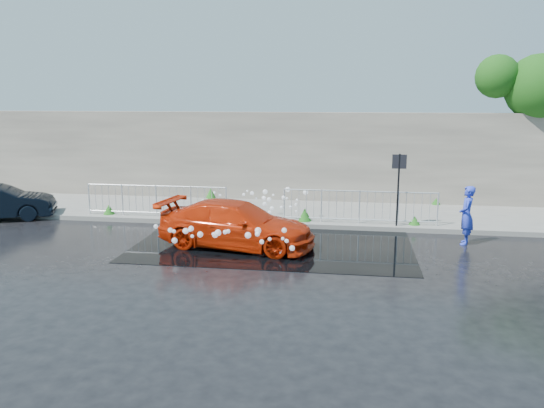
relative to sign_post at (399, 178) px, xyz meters
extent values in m
plane|color=black|center=(-4.20, -3.10, -1.72)|extent=(90.00, 90.00, 0.00)
cube|color=slate|center=(-4.20, 1.90, -1.65)|extent=(30.00, 4.00, 0.15)
cube|color=slate|center=(-4.20, -0.10, -1.64)|extent=(30.00, 0.25, 0.16)
cube|color=#655E55|center=(-4.20, 4.10, 0.18)|extent=(30.00, 0.60, 3.50)
cube|color=black|center=(-3.70, -2.10, -1.72)|extent=(8.00, 5.00, 0.01)
cylinder|color=black|center=(0.00, 0.00, -0.47)|extent=(0.06, 0.06, 2.50)
cube|color=black|center=(0.00, 0.00, 0.53)|extent=(0.45, 0.04, 0.45)
cylinder|color=#332114|center=(5.80, 5.10, 0.78)|extent=(0.36, 0.36, 5.00)
sphere|color=#174811|center=(5.30, 4.30, 2.88)|extent=(2.46, 2.46, 2.46)
sphere|color=#174811|center=(3.80, 4.30, 3.28)|extent=(1.62, 1.62, 1.62)
cylinder|color=silver|center=(-10.70, 0.25, -1.02)|extent=(0.05, 0.05, 1.10)
cylinder|color=silver|center=(-5.70, 0.25, -1.02)|extent=(0.05, 0.05, 1.10)
cylinder|color=silver|center=(-8.20, 0.25, -0.50)|extent=(5.00, 0.04, 0.04)
cylinder|color=silver|center=(-8.20, 0.25, -1.45)|extent=(5.00, 0.04, 0.04)
cylinder|color=silver|center=(-3.70, 0.25, -1.02)|extent=(0.05, 0.05, 1.10)
cylinder|color=silver|center=(1.30, 0.25, -1.02)|extent=(0.05, 0.05, 1.10)
cylinder|color=silver|center=(-1.20, 0.25, -0.50)|extent=(5.00, 0.04, 0.04)
cylinder|color=silver|center=(-1.20, 0.25, -1.45)|extent=(5.00, 0.04, 0.04)
cone|color=#175115|center=(-10.00, 0.30, -1.40)|extent=(0.40, 0.40, 0.34)
cone|color=#175115|center=(-6.20, 0.30, -1.41)|extent=(0.36, 0.36, 0.34)
cone|color=#175115|center=(-3.00, 0.30, -1.35)|extent=(0.44, 0.44, 0.44)
cone|color=#175115|center=(0.60, 0.30, -1.43)|extent=(0.38, 0.38, 0.28)
cone|color=#175115|center=(-7.20, 3.80, -1.37)|extent=(0.42, 0.42, 0.41)
cone|color=#175115|center=(1.80, 3.80, -1.45)|extent=(0.34, 0.34, 0.25)
sphere|color=white|center=(-4.44, 0.84, -0.72)|extent=(0.18, 0.18, 0.18)
sphere|color=white|center=(-6.32, -0.14, -0.89)|extent=(0.07, 0.07, 0.07)
sphere|color=white|center=(-4.01, -0.94, -1.04)|extent=(0.13, 0.13, 0.13)
sphere|color=white|center=(-6.18, -1.40, -1.36)|extent=(0.12, 0.12, 0.12)
sphere|color=white|center=(-5.13, 0.47, -0.76)|extent=(0.11, 0.11, 0.11)
sphere|color=white|center=(-4.18, 0.03, -0.82)|extent=(0.16, 0.16, 0.16)
sphere|color=white|center=(-5.75, -0.94, -1.13)|extent=(0.10, 0.10, 0.10)
sphere|color=white|center=(-3.24, -0.33, -0.89)|extent=(0.09, 0.09, 0.09)
sphere|color=white|center=(-3.72, 0.26, -0.79)|extent=(0.15, 0.15, 0.15)
sphere|color=white|center=(-4.46, -1.29, -1.45)|extent=(0.15, 0.15, 0.15)
sphere|color=white|center=(-3.63, 0.42, -0.84)|extent=(0.08, 0.08, 0.08)
sphere|color=white|center=(-3.71, -0.40, -0.98)|extent=(0.11, 0.11, 0.11)
sphere|color=white|center=(-3.21, -0.58, -1.06)|extent=(0.08, 0.08, 0.08)
sphere|color=white|center=(-3.55, -1.65, -1.50)|extent=(0.09, 0.09, 0.09)
sphere|color=white|center=(-3.42, -0.36, -0.97)|extent=(0.09, 0.09, 0.09)
sphere|color=white|center=(-3.83, -1.05, -1.18)|extent=(0.13, 0.13, 0.13)
sphere|color=white|center=(-5.89, 0.20, -0.76)|extent=(0.08, 0.08, 0.08)
sphere|color=white|center=(-5.26, -1.58, -1.42)|extent=(0.17, 0.17, 0.17)
sphere|color=white|center=(-3.38, -1.79, -1.51)|extent=(0.17, 0.17, 0.17)
sphere|color=white|center=(-4.85, 0.67, -0.74)|extent=(0.07, 0.07, 0.07)
sphere|color=white|center=(-5.52, -1.19, -1.14)|extent=(0.06, 0.06, 0.06)
sphere|color=white|center=(-4.13, 0.61, -0.77)|extent=(0.08, 0.08, 0.08)
sphere|color=white|center=(-4.42, 0.32, -0.82)|extent=(0.13, 0.13, 0.13)
sphere|color=white|center=(-6.37, -0.28, -0.87)|extent=(0.11, 0.11, 0.11)
sphere|color=white|center=(-4.41, -1.54, -1.47)|extent=(0.08, 0.08, 0.08)
sphere|color=white|center=(-3.25, 0.10, -0.82)|extent=(0.08, 0.08, 0.08)
sphere|color=white|center=(-5.68, -0.97, -1.31)|extent=(0.16, 0.16, 0.16)
sphere|color=white|center=(-4.35, 0.07, -0.79)|extent=(0.14, 0.14, 0.14)
sphere|color=white|center=(-5.80, -0.14, -0.88)|extent=(0.07, 0.07, 0.07)
sphere|color=white|center=(-4.74, -0.87, -1.15)|extent=(0.10, 0.10, 0.10)
sphere|color=white|center=(-4.79, -1.45, -1.43)|extent=(0.06, 0.06, 0.06)
sphere|color=white|center=(-3.65, 0.86, -0.61)|extent=(0.18, 0.18, 0.18)
sphere|color=white|center=(-6.21, 0.64, -0.75)|extent=(0.09, 0.09, 0.09)
sphere|color=white|center=(-4.67, 0.30, -0.85)|extent=(0.08, 0.08, 0.08)
sphere|color=white|center=(-5.43, -1.65, -1.47)|extent=(0.15, 0.15, 0.15)
sphere|color=white|center=(-4.79, 0.23, -0.66)|extent=(0.14, 0.14, 0.14)
sphere|color=white|center=(-3.69, -1.31, -1.32)|extent=(0.09, 0.09, 0.09)
sphere|color=white|center=(-4.91, -0.14, -0.94)|extent=(0.14, 0.14, 0.14)
sphere|color=white|center=(-4.28, -0.26, -0.92)|extent=(0.15, 0.15, 0.15)
sphere|color=white|center=(-5.63, -1.01, -1.08)|extent=(0.18, 0.18, 0.18)
sphere|color=white|center=(-5.09, 0.89, -0.71)|extent=(0.08, 0.08, 0.08)
sphere|color=white|center=(-3.02, 0.69, -0.67)|extent=(0.18, 0.18, 0.18)
sphere|color=white|center=(-4.99, -0.76, -1.06)|extent=(0.17, 0.17, 0.17)
sphere|color=white|center=(-3.98, -0.67, -0.97)|extent=(0.15, 0.15, 0.15)
sphere|color=white|center=(-5.62, -4.50, -0.80)|extent=(0.16, 0.16, 0.16)
sphere|color=white|center=(-3.06, -4.24, -1.03)|extent=(0.11, 0.11, 0.11)
sphere|color=white|center=(-5.47, -4.50, -0.73)|extent=(0.14, 0.14, 0.14)
sphere|color=white|center=(-4.04, -4.36, -0.89)|extent=(0.16, 0.16, 0.16)
sphere|color=white|center=(-5.42, -3.89, -1.05)|extent=(0.16, 0.16, 0.16)
sphere|color=white|center=(-6.03, -4.50, -0.80)|extent=(0.13, 0.13, 0.13)
sphere|color=white|center=(-2.96, -3.87, -1.32)|extent=(0.15, 0.15, 0.15)
sphere|color=white|center=(-5.66, -3.84, -1.12)|extent=(0.10, 0.10, 0.10)
sphere|color=white|center=(-3.94, -3.45, -1.60)|extent=(0.07, 0.07, 0.07)
sphere|color=white|center=(-4.79, -4.92, -0.74)|extent=(0.08, 0.08, 0.08)
sphere|color=white|center=(-3.58, -3.73, -1.14)|extent=(0.10, 0.10, 0.10)
sphere|color=white|center=(-3.76, -3.87, -1.18)|extent=(0.13, 0.13, 0.13)
sphere|color=white|center=(-6.23, -3.64, -1.32)|extent=(0.16, 0.16, 0.16)
sphere|color=white|center=(-4.65, -3.93, -0.92)|extent=(0.11, 0.11, 0.11)
sphere|color=white|center=(-3.13, -4.25, -0.75)|extent=(0.13, 0.13, 0.13)
sphere|color=white|center=(-3.25, -3.59, -1.53)|extent=(0.17, 0.17, 0.17)
sphere|color=white|center=(-6.35, -4.66, -0.67)|extent=(0.11, 0.11, 0.11)
sphere|color=white|center=(-4.78, -4.48, -0.82)|extent=(0.16, 0.16, 0.16)
sphere|color=white|center=(-5.41, -4.81, -0.69)|extent=(0.10, 0.10, 0.10)
sphere|color=white|center=(-3.80, -4.25, -0.78)|extent=(0.17, 0.17, 0.17)
sphere|color=white|center=(-4.64, -4.33, -0.84)|extent=(0.11, 0.11, 0.11)
sphere|color=white|center=(-6.08, -4.09, -0.93)|extent=(0.10, 0.10, 0.10)
sphere|color=white|center=(-3.79, -4.41, -0.84)|extent=(0.12, 0.12, 0.12)
sphere|color=white|center=(-4.93, -4.20, -0.95)|extent=(0.16, 0.16, 0.16)
sphere|color=white|center=(-3.22, -3.83, -1.09)|extent=(0.09, 0.09, 0.09)
imported|color=#BA2407|center=(-4.72, -2.58, -1.06)|extent=(4.79, 2.57, 1.32)
imported|color=blue|center=(1.88, -1.30, -0.86)|extent=(0.54, 0.71, 1.73)
camera|label=1|loc=(-1.51, -17.07, 2.58)|focal=35.00mm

